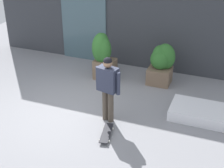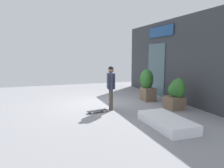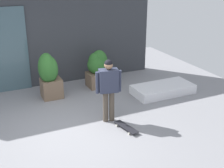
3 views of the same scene
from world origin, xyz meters
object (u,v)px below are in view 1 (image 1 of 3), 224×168
at_px(skateboarder, 108,83).
at_px(skateboard, 106,133).
at_px(planter_box_right, 103,53).
at_px(planter_box_left, 161,63).

height_order(skateboarder, skateboard, skateboarder).
distance_m(skateboarder, planter_box_right, 2.25).
bearing_deg(planter_box_left, skateboard, -99.07).
bearing_deg(planter_box_right, planter_box_left, 11.54).
height_order(skateboard, planter_box_left, planter_box_left).
relative_size(skateboarder, skateboard, 2.11).
bearing_deg(skateboard, planter_box_left, 159.91).
bearing_deg(skateboarder, planter_box_right, -141.84).
relative_size(skateboarder, planter_box_right, 1.16).
xyz_separation_m(skateboard, planter_box_right, (-1.17, 2.60, 0.73)).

